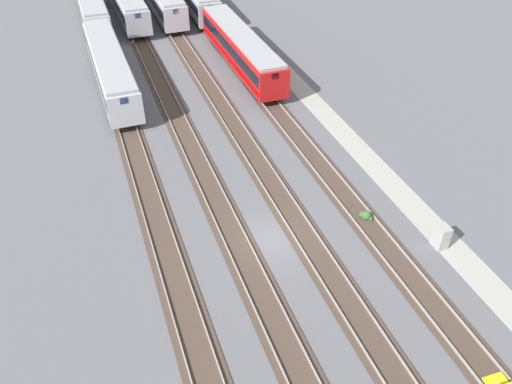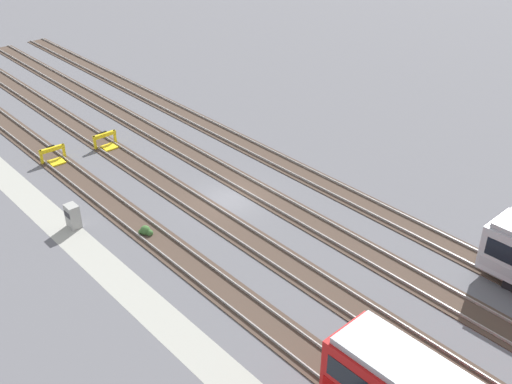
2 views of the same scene
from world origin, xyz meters
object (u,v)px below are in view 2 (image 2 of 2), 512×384
object	(u,v)px
weed_clump	(146,231)
electrical_cabinet	(73,216)
bumper_stop_nearest_track	(54,156)
bumper_stop_near_inner_track	(107,141)

from	to	relation	value
weed_clump	electrical_cabinet	bearing A→B (deg)	-142.46
bumper_stop_nearest_track	electrical_cabinet	size ratio (longest dim) A/B	1.26
bumper_stop_near_inner_track	electrical_cabinet	bearing A→B (deg)	-40.23
electrical_cabinet	bumper_stop_nearest_track	bearing A→B (deg)	161.21
electrical_cabinet	bumper_stop_near_inner_track	bearing A→B (deg)	139.77
bumper_stop_nearest_track	electrical_cabinet	bearing A→B (deg)	-18.79
bumper_stop_near_inner_track	weed_clump	size ratio (longest dim) A/B	2.18
bumper_stop_nearest_track	electrical_cabinet	xyz separation A→B (m)	(9.21, -3.13, 0.29)
bumper_stop_near_inner_track	electrical_cabinet	world-z (taller)	electrical_cabinet
bumper_stop_near_inner_track	bumper_stop_nearest_track	bearing A→B (deg)	-95.80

